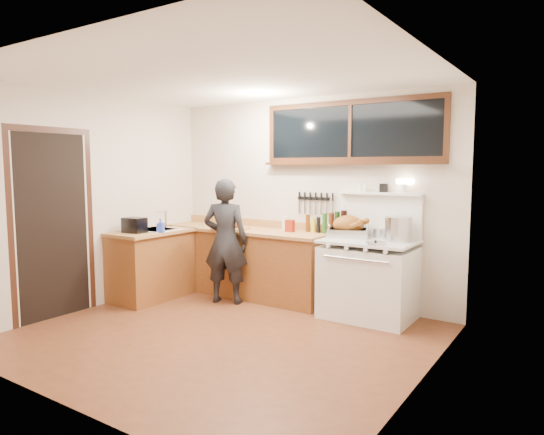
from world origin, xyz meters
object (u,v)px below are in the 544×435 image
Objects in this scene: vintage_stove at (369,277)px; cutting_board at (231,225)px; man at (226,241)px; roast_turkey at (349,228)px.

vintage_stove is 1.96m from cutting_board.
man is 1.55m from roast_turkey.
roast_turkey is (1.46, 0.50, 0.21)m from man.
cutting_board is at bearing 116.43° from man.
vintage_stove is 1.00× the size of man.
vintage_stove is 1.83m from man.
man is (-1.75, -0.41, 0.32)m from vintage_stove.
cutting_board is 1.61m from roast_turkey.
cutting_board is 0.85× the size of roast_turkey.
man is at bearing -63.57° from cutting_board.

